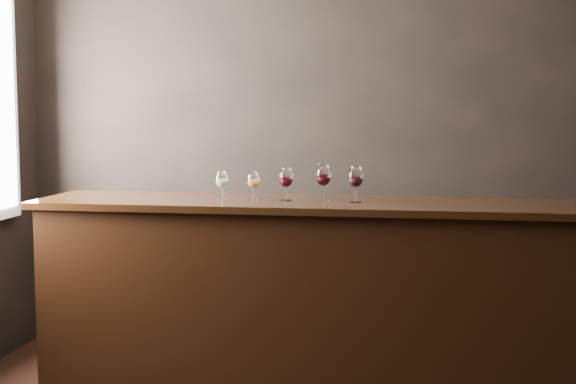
# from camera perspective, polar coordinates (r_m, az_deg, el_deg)

# --- Properties ---
(room_shell) EXTENTS (5.02, 4.52, 2.81)m
(room_shell) POSITION_cam_1_polar(r_m,az_deg,el_deg) (3.43, 0.93, 8.16)
(room_shell) COLOR black
(room_shell) RESTS_ON ground
(bar_counter) EXTENTS (3.13, 0.69, 1.09)m
(bar_counter) POSITION_cam_1_polar(r_m,az_deg,el_deg) (4.85, 1.25, -7.55)
(bar_counter) COLOR black
(bar_counter) RESTS_ON ground
(bar_top) EXTENTS (3.24, 0.77, 0.04)m
(bar_top) POSITION_cam_1_polar(r_m,az_deg,el_deg) (4.75, 1.26, -0.87)
(bar_top) COLOR black
(bar_top) RESTS_ON bar_counter
(back_bar_shelf) EXTENTS (2.23, 0.40, 0.80)m
(back_bar_shelf) POSITION_cam_1_polar(r_m,az_deg,el_deg) (5.47, 13.53, -7.74)
(back_bar_shelf) COLOR black
(back_bar_shelf) RESTS_ON ground
(glass_white) EXTENTS (0.07, 0.07, 0.17)m
(glass_white) POSITION_cam_1_polar(r_m,az_deg,el_deg) (4.82, -4.76, 0.83)
(glass_white) COLOR white
(glass_white) RESTS_ON bar_top
(glass_amber) EXTENTS (0.07, 0.07, 0.17)m
(glass_amber) POSITION_cam_1_polar(r_m,az_deg,el_deg) (4.76, -2.49, 0.78)
(glass_amber) COLOR white
(glass_amber) RESTS_ON bar_top
(glass_red_a) EXTENTS (0.08, 0.08, 0.20)m
(glass_red_a) POSITION_cam_1_polar(r_m,az_deg,el_deg) (4.75, -0.14, 0.98)
(glass_red_a) COLOR white
(glass_red_a) RESTS_ON bar_top
(glass_red_b) EXTENTS (0.09, 0.09, 0.22)m
(glass_red_b) POSITION_cam_1_polar(r_m,az_deg,el_deg) (4.75, 2.54, 1.13)
(glass_red_b) COLOR white
(glass_red_b) RESTS_ON bar_top
(glass_red_c) EXTENTS (0.09, 0.09, 0.21)m
(glass_red_c) POSITION_cam_1_polar(r_m,az_deg,el_deg) (4.68, 4.83, 1.03)
(glass_red_c) COLOR white
(glass_red_c) RESTS_ON bar_top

